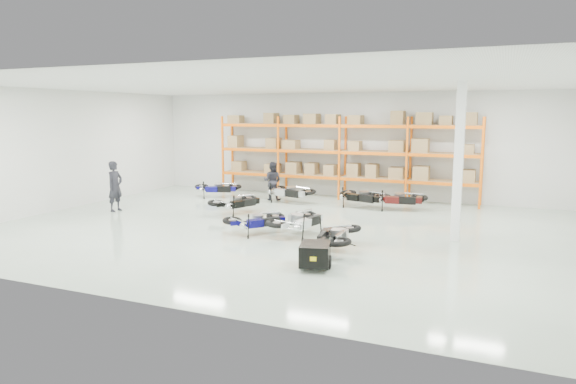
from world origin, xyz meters
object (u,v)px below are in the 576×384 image
at_px(moto_silver_left, 299,217).
at_px(moto_back_a, 217,185).
at_px(person_back, 272,181).
at_px(moto_touring_right, 336,231).
at_px(moto_back_c, 362,193).
at_px(moto_blue_centre, 257,217).
at_px(moto_back_b, 289,188).
at_px(moto_back_d, 398,195).
at_px(person_left, 115,186).
at_px(moto_black_far_left, 237,199).
at_px(trailer, 315,254).

xyz_separation_m(moto_silver_left, moto_back_a, (-5.90, 5.22, -0.04)).
bearing_deg(person_back, moto_touring_right, 119.78).
bearing_deg(moto_back_c, moto_blue_centre, 179.93).
bearing_deg(moto_silver_left, moto_back_b, -51.59).
relative_size(moto_back_d, person_left, 1.00).
xyz_separation_m(moto_blue_centre, moto_back_d, (3.17, 5.57, 0.05)).
xyz_separation_m(moto_black_far_left, moto_touring_right, (4.92, -3.62, 0.02)).
distance_m(moto_blue_centre, moto_back_d, 6.41).
bearing_deg(person_left, moto_touring_right, -102.43).
distance_m(moto_blue_centre, moto_back_a, 7.19).
bearing_deg(moto_back_d, moto_back_c, 86.55).
xyz_separation_m(moto_black_far_left, moto_back_d, (5.26, 3.01, 0.02)).
distance_m(person_left, person_back, 6.30).
height_order(moto_black_far_left, moto_back_b, moto_back_b).
height_order(trailer, moto_back_d, moto_back_d).
bearing_deg(moto_touring_right, moto_back_a, 132.51).
distance_m(moto_blue_centre, moto_black_far_left, 3.31).
bearing_deg(moto_silver_left, moto_blue_centre, 24.83).
xyz_separation_m(moto_blue_centre, moto_black_far_left, (-2.09, 2.56, 0.02)).
height_order(moto_blue_centre, moto_back_c, moto_back_c).
relative_size(moto_black_far_left, moto_back_a, 1.02).
distance_m(moto_blue_centre, person_back, 6.20).
relative_size(moto_blue_centre, moto_back_c, 0.92).
bearing_deg(moto_back_a, person_back, -102.70).
height_order(moto_black_far_left, moto_back_a, moto_black_far_left).
bearing_deg(person_left, moto_silver_left, -95.81).
bearing_deg(person_back, trailer, 114.30).
height_order(moto_back_a, moto_back_d, moto_back_d).
xyz_separation_m(moto_back_d, person_left, (-9.68, -4.31, 0.36)).
relative_size(moto_touring_right, moto_back_c, 1.00).
relative_size(moto_silver_left, moto_black_far_left, 1.05).
relative_size(moto_touring_right, moto_back_d, 1.00).
bearing_deg(moto_touring_right, moto_back_d, 80.77).
relative_size(trailer, moto_back_d, 0.79).
bearing_deg(moto_silver_left, moto_back_c, -83.08).
bearing_deg(person_left, moto_back_c, -61.35).
distance_m(moto_touring_right, moto_back_c, 6.65).
bearing_deg(moto_back_c, trailer, -154.83).
bearing_deg(trailer, moto_blue_centre, 122.79).
relative_size(moto_silver_left, trailer, 1.28).
relative_size(moto_black_far_left, moto_touring_right, 0.96).
bearing_deg(person_back, moto_back_b, 155.67).
distance_m(moto_back_b, moto_back_d, 4.44).
bearing_deg(moto_back_a, person_left, 136.15).
xyz_separation_m(moto_blue_centre, moto_back_c, (1.79, 5.52, 0.05)).
bearing_deg(moto_black_far_left, moto_touring_right, 168.67).
height_order(trailer, moto_back_b, moto_back_b).
relative_size(moto_back_c, moto_back_d, 1.00).
xyz_separation_m(trailer, moto_back_b, (-4.09, 8.17, 0.23)).
distance_m(moto_touring_right, trailer, 1.61).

